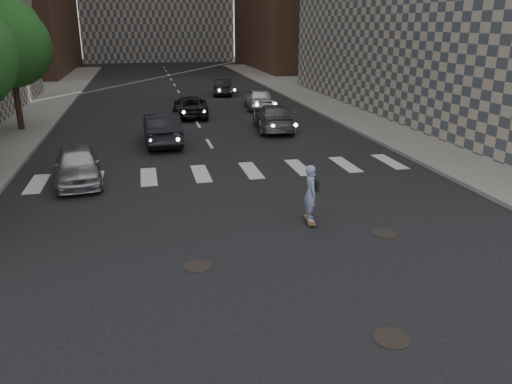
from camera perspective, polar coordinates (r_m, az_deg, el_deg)
ground at (r=11.53m, az=4.06°, el=-10.13°), size 160.00×160.00×0.00m
sidewalk_right at (r=34.86m, az=17.84°, el=8.80°), size 13.00×80.00×0.15m
tree_c at (r=29.52m, az=-26.29°, el=15.12°), size 4.20×4.20×6.60m
manhole_a at (r=9.98m, az=15.25°, el=-15.80°), size 0.70×0.70×0.02m
manhole_b at (r=12.23m, az=-6.69°, el=-8.39°), size 0.70×0.70×0.02m
manhole_c at (r=14.36m, az=14.51°, el=-4.63°), size 0.70×0.70×0.02m
skateboarder at (r=14.46m, az=6.30°, el=-0.11°), size 0.48×0.90×1.75m
silver_sedan at (r=19.28m, az=-19.73°, el=2.94°), size 2.05×4.11×1.34m
traffic_car_a at (r=24.61m, az=-10.71°, el=7.17°), size 1.77×4.66×1.52m
traffic_car_b at (r=27.54m, az=2.01°, el=8.56°), size 2.53×5.00×1.39m
traffic_car_c at (r=31.85m, az=-7.51°, el=9.68°), size 2.49×4.73×1.27m
traffic_car_d at (r=34.49m, az=0.29°, el=10.68°), size 2.13×4.42×1.45m
traffic_car_e at (r=41.54m, az=-3.85°, el=11.95°), size 1.98×4.27×1.35m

